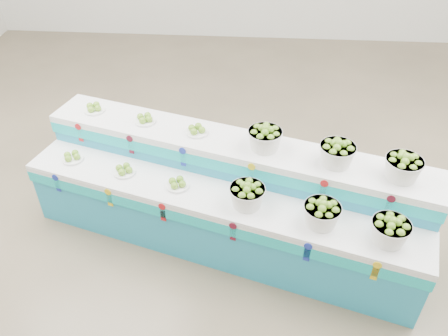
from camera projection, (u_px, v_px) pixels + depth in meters
The scene contains 14 objects.
ground at pixel (245, 214), 5.01m from camera, with size 10.00×10.00×0.00m, color brown.
display_stand at pixel (224, 197), 4.47m from camera, with size 3.88×1.00×1.02m, color #2697BF, non-canonical shape.
plate_lower_left at pixel (72, 156), 4.57m from camera, with size 0.22×0.22×0.09m, color white.
plate_lower_mid at pixel (124, 169), 4.40m from camera, with size 0.22×0.22×0.09m, color white.
plate_lower_right at pixel (177, 183), 4.24m from camera, with size 0.22×0.22×0.09m, color white.
basket_lower_left at pixel (247, 195), 4.01m from camera, with size 0.32×0.32×0.23m, color silver, non-canonical shape.
basket_lower_mid at pixel (322, 213), 3.82m from camera, with size 0.32×0.32×0.23m, color silver, non-canonical shape.
basket_lower_right at pixel (390, 230), 3.67m from camera, with size 0.32×0.32×0.23m, color silver, non-canonical shape.
plate_upper_left at pixel (94, 107), 4.74m from camera, with size 0.22×0.22×0.09m, color white.
plate_upper_mid at pixel (145, 118), 4.57m from camera, with size 0.22×0.22×0.09m, color white.
plate_upper_right at pixel (197, 129), 4.41m from camera, with size 0.22×0.22×0.09m, color white.
basket_upper_left at pixel (265, 138), 4.18m from camera, with size 0.32×0.32×0.23m, color silver, non-canonical shape.
basket_upper_mid at pixel (337, 153), 3.99m from camera, with size 0.32×0.32×0.23m, color silver, non-canonical shape.
basket_upper_right at pixel (403, 167), 3.84m from camera, with size 0.32×0.32×0.23m, color silver, non-canonical shape.
Camera 1 is at (0.04, -3.64, 3.49)m, focal length 36.53 mm.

